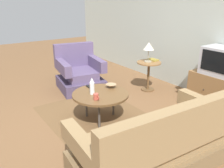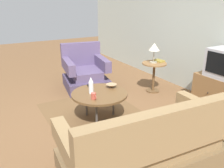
{
  "view_description": "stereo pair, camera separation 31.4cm",
  "coord_description": "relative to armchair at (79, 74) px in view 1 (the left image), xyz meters",
  "views": [
    {
      "loc": [
        2.82,
        -1.76,
        1.84
      ],
      "look_at": [
        -0.06,
        0.26,
        0.55
      ],
      "focal_mm": 37.44,
      "sensor_mm": 36.0,
      "label": 1
    },
    {
      "loc": [
        2.99,
        -1.49,
        1.84
      ],
      "look_at": [
        -0.06,
        0.26,
        0.55
      ],
      "focal_mm": 37.44,
      "sensor_mm": 36.0,
      "label": 2
    }
  ],
  "objects": [
    {
      "name": "ground_plane",
      "position": [
        1.5,
        -0.41,
        -0.31
      ],
      "size": [
        16.0,
        16.0,
        0.0
      ],
      "primitive_type": "plane",
      "color": "brown"
    },
    {
      "name": "side_table",
      "position": [
        0.95,
        1.13,
        0.13
      ],
      "size": [
        0.5,
        0.5,
        0.62
      ],
      "color": "olive",
      "rests_on": "ground"
    },
    {
      "name": "coffee_table",
      "position": [
        1.48,
        -0.4,
        0.12
      ],
      "size": [
        0.87,
        0.87,
        0.46
      ],
      "color": "brown",
      "rests_on": "ground"
    },
    {
      "name": "tv_stand",
      "position": [
        2.23,
        1.58,
        -0.02
      ],
      "size": [
        0.94,
        0.48,
        0.59
      ],
      "color": "olive",
      "rests_on": "ground"
    },
    {
      "name": "back_wall",
      "position": [
        1.5,
        1.91,
        1.04
      ],
      "size": [
        9.0,
        0.12,
        2.7
      ],
      "primitive_type": "cube",
      "color": "#B2BCB2",
      "rests_on": "ground"
    },
    {
      "name": "armchair",
      "position": [
        0.0,
        0.0,
        0.0
      ],
      "size": [
        1.03,
        1.01,
        0.93
      ],
      "rotation": [
        0.0,
        0.0,
        -1.74
      ],
      "color": "#4B3E5C",
      "rests_on": "ground"
    },
    {
      "name": "book",
      "position": [
        0.89,
        1.29,
        0.32
      ],
      "size": [
        0.23,
        0.17,
        0.03
      ],
      "rotation": [
        0.0,
        0.0,
        0.08
      ],
      "color": "olive",
      "rests_on": "side_table"
    },
    {
      "name": "table_lamp",
      "position": [
        0.93,
        1.11,
        0.61
      ],
      "size": [
        0.22,
        0.22,
        0.4
      ],
      "color": "#9E937A",
      "rests_on": "side_table"
    },
    {
      "name": "mug",
      "position": [
        1.65,
        -0.58,
        0.19
      ],
      "size": [
        0.12,
        0.08,
        0.09
      ],
      "color": "#B74C3D",
      "rests_on": "coffee_table"
    },
    {
      "name": "vase",
      "position": [
        1.44,
        -0.52,
        0.27
      ],
      "size": [
        0.07,
        0.07,
        0.26
      ],
      "color": "white",
      "rests_on": "coffee_table"
    },
    {
      "name": "couch",
      "position": [
        2.79,
        -0.47,
        -0.02
      ],
      "size": [
        1.02,
        1.94,
        0.9
      ],
      "rotation": [
        0.0,
        0.0,
        1.5
      ],
      "color": "brown",
      "rests_on": "ground"
    },
    {
      "name": "bowl",
      "position": [
        1.37,
        -0.13,
        0.18
      ],
      "size": [
        0.18,
        0.18,
        0.06
      ],
      "color": "tan",
      "rests_on": "coffee_table"
    },
    {
      "name": "area_rug",
      "position": [
        1.48,
        -0.4,
        -0.31
      ],
      "size": [
        2.18,
        1.53,
        0.0
      ],
      "primitive_type": "cube",
      "color": "brown",
      "rests_on": "ground"
    },
    {
      "name": "tv_remote_dark",
      "position": [
        1.17,
        -0.41,
        0.16
      ],
      "size": [
        0.16,
        0.06,
        0.02
      ],
      "rotation": [
        0.0,
        0.0,
        3.1
      ],
      "color": "black",
      "rests_on": "coffee_table"
    },
    {
      "name": "television",
      "position": [
        2.23,
        1.59,
        0.52
      ],
      "size": [
        0.6,
        0.47,
        0.48
      ],
      "color": "#B7B7BC",
      "rests_on": "tv_stand"
    }
  ]
}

